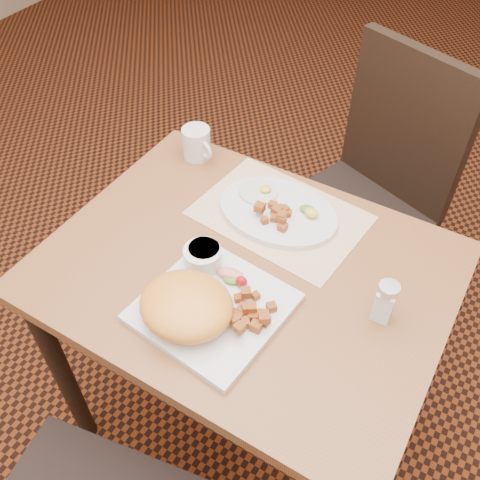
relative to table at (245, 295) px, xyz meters
name	(u,v)px	position (x,y,z in m)	size (l,w,h in m)	color
ground	(244,415)	(0.00, 0.00, -0.64)	(8.00, 8.00, 0.00)	black
table	(245,295)	(0.00, 0.00, 0.00)	(0.90, 0.70, 0.75)	#99592F
chair_far	(371,187)	(0.09, 0.66, -0.10)	(0.54, 0.55, 0.97)	black
placemat	(280,215)	(-0.01, 0.18, 0.11)	(0.40, 0.28, 0.00)	white
plate_square	(213,307)	(0.00, -0.14, 0.12)	(0.28, 0.28, 0.02)	silver
plate_oval	(278,212)	(-0.02, 0.18, 0.12)	(0.30, 0.23, 0.02)	silver
hollandaise_mound	(186,305)	(-0.03, -0.19, 0.16)	(0.20, 0.18, 0.07)	#FF9F31
ramekin	(203,257)	(-0.08, -0.06, 0.15)	(0.08, 0.09, 0.05)	silver
garnish_sq	(233,277)	(0.00, -0.06, 0.14)	(0.08, 0.05, 0.03)	#387223
fried_egg	(259,191)	(-0.09, 0.22, 0.13)	(0.10, 0.10, 0.02)	white
garnish_ov	(310,211)	(0.06, 0.21, 0.14)	(0.06, 0.04, 0.02)	#387223
salt_shaker	(385,301)	(0.31, 0.02, 0.16)	(0.04, 0.04, 0.10)	white
coffee_mug	(197,143)	(-0.32, 0.28, 0.15)	(0.11, 0.08, 0.09)	silver
home_fries_sq	(250,313)	(0.09, -0.13, 0.14)	(0.10, 0.12, 0.03)	#AD531C
home_fries_ov	(277,214)	(0.00, 0.16, 0.14)	(0.09, 0.08, 0.04)	#AD531C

